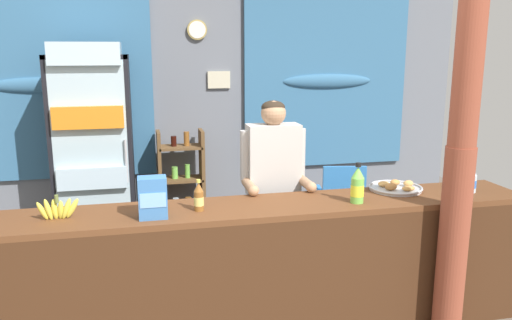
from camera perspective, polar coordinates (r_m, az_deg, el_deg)
name	(u,v)px	position (r m, az deg, el deg)	size (l,w,h in m)	color
ground_plane	(235,293)	(4.30, -2.33, -14.73)	(7.75, 7.75, 0.00)	#665B51
back_wall_curtained	(203,98)	(5.54, -5.99, 6.90)	(5.77, 0.22, 2.78)	slate
stall_counter	(266,260)	(3.46, 1.10, -11.19)	(3.83, 0.53, 0.93)	brown
timber_post	(461,155)	(3.53, 22.01, 0.48)	(0.22, 0.20, 2.68)	brown
drink_fridge	(93,141)	(5.07, -17.84, 2.05)	(0.73, 0.65, 2.02)	black
bottle_shelf_rack	(182,182)	(5.38, -8.37, -2.51)	(0.48, 0.28, 1.14)	brown
plastic_lawn_chair	(341,199)	(5.16, 9.55, -4.37)	(0.52, 0.52, 0.86)	#3884D6
shopkeeper	(273,176)	(3.93, 1.95, -1.85)	(0.52, 0.42, 1.58)	#28282D
soda_bottle_lime_soda	(357,186)	(3.53, 11.33, -2.87)	(0.09, 0.09, 0.28)	#75C64C
soda_bottle_iced_tea	(199,198)	(3.32, -6.45, -4.21)	(0.06, 0.06, 0.21)	brown
soda_bottle_water	(472,181)	(4.04, 23.07, -2.16)	(0.07, 0.07, 0.20)	silver
snack_box_biscuit	(153,197)	(3.22, -11.54, -4.15)	(0.18, 0.13, 0.26)	#3D75B7
pastry_tray	(396,187)	(3.94, 15.41, -2.99)	(0.40, 0.40, 0.07)	#BCBCC1
banana_bunch	(58,209)	(3.38, -21.40, -5.17)	(0.27, 0.05, 0.16)	#DBCC42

